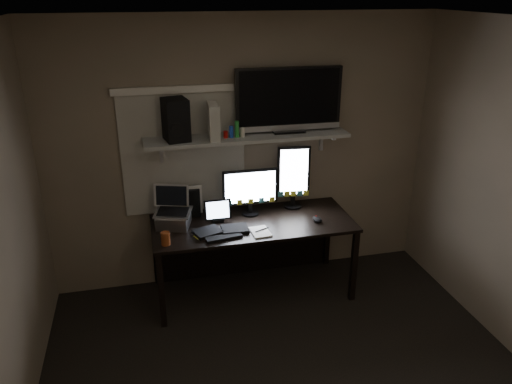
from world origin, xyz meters
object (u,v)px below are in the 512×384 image
object	(u,v)px
monitor_portrait	(293,177)
keyboard	(221,231)
tv	(289,100)
game_console	(213,121)
tablet	(217,211)
speaker	(176,120)
desk	(250,233)
cup	(166,239)
mouse	(317,219)
monitor_landscape	(250,192)
laptop	(173,209)

from	to	relation	value
monitor_portrait	keyboard	distance (m)	0.89
monitor_portrait	tv	xyz separation A→B (m)	(-0.07, -0.00, 0.73)
game_console	tablet	bearing A→B (deg)	-87.00
game_console	speaker	world-z (taller)	speaker
desk	tv	size ratio (longest dim) A/B	1.89
desk	cup	world-z (taller)	cup
keyboard	monitor_portrait	bearing A→B (deg)	17.24
desk	monitor_portrait	bearing A→B (deg)	14.35
monitor_portrait	mouse	size ratio (longest dim) A/B	5.50
monitor_landscape	laptop	world-z (taller)	monitor_landscape
desk	keyboard	size ratio (longest dim) A/B	3.79
cup	speaker	bearing A→B (deg)	68.65
desk	mouse	distance (m)	0.65
tablet	tv	size ratio (longest dim) A/B	0.25
keyboard	mouse	size ratio (longest dim) A/B	4.25
monitor_portrait	laptop	distance (m)	1.17
laptop	game_console	xyz separation A→B (m)	(0.39, 0.11, 0.73)
keyboard	speaker	distance (m)	1.02
tablet	game_console	distance (m)	0.80
desk	game_console	distance (m)	1.12
game_console	speaker	size ratio (longest dim) A/B	0.86
tablet	cup	bearing A→B (deg)	-146.09
game_console	mouse	bearing A→B (deg)	-14.92
mouse	speaker	bearing A→B (deg)	158.38
monitor_landscape	tablet	size ratio (longest dim) A/B	2.10
desk	monitor_landscape	world-z (taller)	monitor_landscape
keyboard	game_console	world-z (taller)	game_console
tablet	game_console	xyz separation A→B (m)	(0.00, 0.09, 0.80)
keyboard	mouse	bearing A→B (deg)	-8.16
laptop	cup	bearing A→B (deg)	-88.60
monitor_landscape	game_console	bearing A→B (deg)	-179.77
desk	laptop	bearing A→B (deg)	-175.24
laptop	monitor_portrait	bearing A→B (deg)	26.21
desk	laptop	xyz separation A→B (m)	(-0.70, -0.06, 0.35)
keyboard	tablet	world-z (taller)	tablet
cup	mouse	bearing A→B (deg)	5.25
mouse	tv	world-z (taller)	tv
monitor_landscape	monitor_portrait	distance (m)	0.45
monitor_portrait	laptop	xyz separation A→B (m)	(-1.15, -0.17, -0.13)
monitor_landscape	cup	xyz separation A→B (m)	(-0.80, -0.42, -0.17)
tablet	cup	distance (m)	0.59
desk	speaker	distance (m)	1.27
monitor_portrait	keyboard	world-z (taller)	monitor_portrait
tv	game_console	world-z (taller)	tv
monitor_portrait	cup	xyz separation A→B (m)	(-1.24, -0.48, -0.25)
game_console	monitor_landscape	bearing A→B (deg)	3.62
laptop	speaker	bearing A→B (deg)	75.66
speaker	tablet	bearing A→B (deg)	-29.68
speaker	monitor_landscape	bearing A→B (deg)	-12.29
monitor_portrait	laptop	size ratio (longest dim) A/B	1.75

